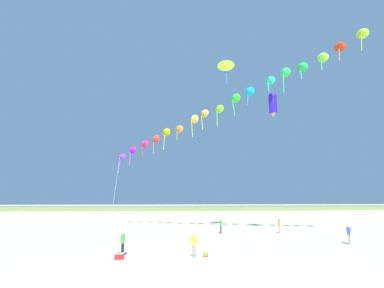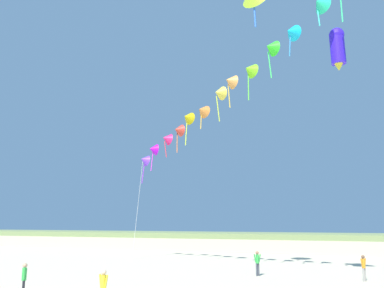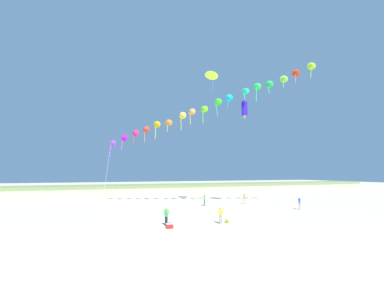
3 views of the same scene
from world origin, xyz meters
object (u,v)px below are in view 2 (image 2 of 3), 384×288
(person_far_left, at_px, (24,278))
(large_kite_mid_trail, at_px, (337,47))
(person_near_right, at_px, (364,266))
(person_mid_center, at_px, (103,287))
(person_far_right, at_px, (257,261))

(person_far_left, distance_m, large_kite_mid_trail, 22.11)
(person_far_left, height_order, large_kite_mid_trail, large_kite_mid_trail)
(person_near_right, height_order, person_far_left, person_far_left)
(person_mid_center, height_order, person_far_right, person_mid_center)
(person_near_right, bearing_deg, person_far_left, -143.14)
(person_near_right, relative_size, person_far_right, 0.96)
(person_far_right, relative_size, large_kite_mid_trail, 0.56)
(person_near_right, xyz_separation_m, large_kite_mid_trail, (-0.61, -1.58, 13.45))
(person_far_left, relative_size, person_far_right, 1.01)
(person_far_right, height_order, large_kite_mid_trail, large_kite_mid_trail)
(person_mid_center, bearing_deg, large_kite_mid_trail, 48.22)
(person_far_right, xyz_separation_m, large_kite_mid_trail, (5.87, -1.83, 13.41))
(large_kite_mid_trail, bearing_deg, person_far_right, 162.74)
(person_near_right, bearing_deg, large_kite_mid_trail, -110.95)
(person_far_right, bearing_deg, person_far_left, -126.84)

